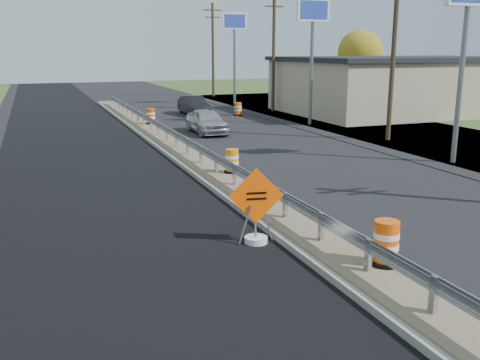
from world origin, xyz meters
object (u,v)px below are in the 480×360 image
object	(u,v)px
caution_sign	(256,224)
barrel_median_far	(151,117)
barrel_shoulder_mid	(238,109)
barrel_shoulder_far	(202,103)
car_dark_mid	(194,105)
barrel_median_near	(386,244)
barrel_median_mid	(232,161)
car_silver	(207,121)

from	to	relation	value
caution_sign	barrel_median_far	distance (m)	21.62
barrel_shoulder_mid	barrel_shoulder_far	distance (m)	6.08
car_dark_mid	barrel_shoulder_mid	bearing A→B (deg)	-29.21
barrel_median_near	barrel_median_mid	size ratio (longest dim) A/B	1.10
car_dark_mid	barrel_shoulder_far	bearing A→B (deg)	65.41
barrel_median_near	car_silver	size ratio (longest dim) A/B	0.23
barrel_median_mid	barrel_median_near	bearing A→B (deg)	-90.00
barrel_median_near	car_dark_mid	xyz separation A→B (m)	(4.46, 30.02, 0.00)
caution_sign	barrel_median_far	world-z (taller)	caution_sign
barrel_shoulder_mid	car_silver	world-z (taller)	car_silver
barrel_median_near	barrel_shoulder_far	world-z (taller)	barrel_median_near
barrel_median_far	barrel_shoulder_mid	world-z (taller)	barrel_median_far
barrel_shoulder_far	car_dark_mid	world-z (taller)	car_dark_mid
caution_sign	car_dark_mid	world-z (taller)	caution_sign
barrel_median_mid	car_silver	distance (m)	11.50
barrel_shoulder_far	caution_sign	bearing A→B (deg)	-104.77
caution_sign	barrel_shoulder_far	bearing A→B (deg)	86.17
barrel_shoulder_mid	car_dark_mid	bearing A→B (deg)	150.75
caution_sign	barrel_median_mid	xyz separation A→B (m)	(1.87, 6.81, 0.16)
caution_sign	barrel_median_mid	size ratio (longest dim) A/B	2.17
barrel_shoulder_mid	car_silver	distance (m)	8.97
barrel_shoulder_mid	car_dark_mid	distance (m)	3.40
barrel_shoulder_mid	car_silver	size ratio (longest dim) A/B	0.23
barrel_shoulder_mid	barrel_shoulder_far	world-z (taller)	barrel_shoulder_mid
barrel_median_mid	barrel_shoulder_far	distance (m)	25.59
barrel_shoulder_mid	barrel_median_mid	bearing A→B (deg)	-111.58
barrel_median_mid	car_silver	bearing A→B (deg)	77.07
caution_sign	barrel_shoulder_far	size ratio (longest dim) A/B	2.32
car_silver	car_dark_mid	distance (m)	9.39
barrel_median_far	car_silver	world-z (taller)	car_silver
barrel_median_mid	caution_sign	bearing A→B (deg)	-105.38
barrel_median_near	barrel_median_mid	distance (m)	9.61
barrel_median_near	barrel_shoulder_mid	xyz separation A→B (m)	(7.42, 28.36, -0.24)
barrel_median_near	barrel_median_far	distance (m)	24.34
barrel_shoulder_mid	barrel_median_near	bearing A→B (deg)	-104.65
car_silver	car_dark_mid	xyz separation A→B (m)	(1.88, 9.20, -0.01)
barrel_median_near	caution_sign	bearing A→B (deg)	123.87
caution_sign	barrel_median_mid	distance (m)	7.07
car_silver	barrel_median_far	bearing A→B (deg)	126.48
barrel_median_near	car_dark_mid	distance (m)	30.35
barrel_median_mid	barrel_shoulder_mid	xyz separation A→B (m)	(7.42, 18.75, -0.20)
car_dark_mid	barrel_median_far	bearing A→B (deg)	-128.08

